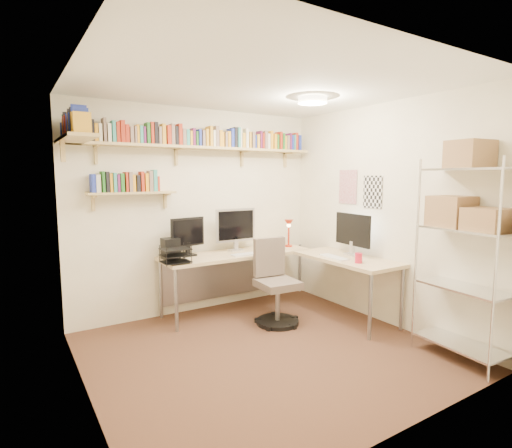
# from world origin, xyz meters

# --- Properties ---
(ground) EXTENTS (3.20, 3.20, 0.00)m
(ground) POSITION_xyz_m (0.00, 0.00, 0.00)
(ground) COLOR #42241C
(ground) RESTS_ON ground
(room_shell) EXTENTS (3.24, 3.04, 2.52)m
(room_shell) POSITION_xyz_m (0.00, 0.00, 1.55)
(room_shell) COLOR beige
(room_shell) RESTS_ON ground
(wall_shelves) EXTENTS (3.12, 1.09, 0.80)m
(wall_shelves) POSITION_xyz_m (-0.40, 1.30, 2.03)
(wall_shelves) COLOR #DCC27C
(wall_shelves) RESTS_ON ground
(corner_desk) EXTENTS (2.27, 1.88, 1.28)m
(corner_desk) POSITION_xyz_m (0.49, 0.94, 0.73)
(corner_desk) COLOR #CFBA86
(corner_desk) RESTS_ON ground
(office_chair) EXTENTS (0.51, 0.52, 0.97)m
(office_chair) POSITION_xyz_m (0.51, 0.58, 0.41)
(office_chair) COLOR black
(office_chair) RESTS_ON ground
(wire_rack) EXTENTS (0.46, 0.83, 2.00)m
(wire_rack) POSITION_xyz_m (1.42, -1.08, 1.37)
(wire_rack) COLOR silver
(wire_rack) RESTS_ON ground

